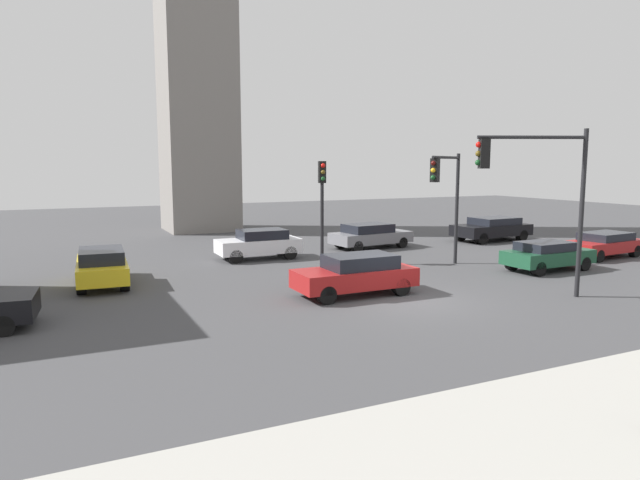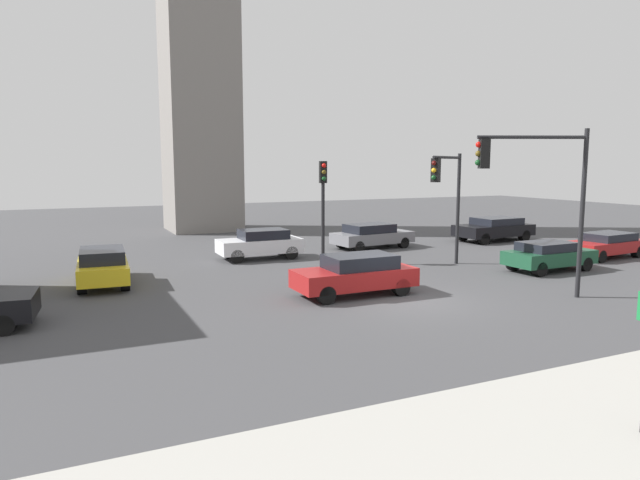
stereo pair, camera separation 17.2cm
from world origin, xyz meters
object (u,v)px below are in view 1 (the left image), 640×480
traffic_light_0 (446,186)px  traffic_light_2 (322,192)px  car_7 (547,255)px  traffic_light_1 (536,179)px  car_1 (603,244)px  car_3 (356,274)px  car_0 (102,266)px  car_5 (259,243)px  car_6 (492,228)px  car_2 (370,235)px

traffic_light_0 → traffic_light_2: traffic_light_0 is taller
car_7 → traffic_light_1: bearing=-143.9°
traffic_light_0 → car_1: bearing=143.0°
car_1 → traffic_light_2: bearing=-22.9°
traffic_light_2 → car_3: traffic_light_2 is taller
traffic_light_0 → traffic_light_1: size_ratio=0.88×
car_0 → car_5: bearing=-63.5°
traffic_light_1 → car_3: traffic_light_1 is taller
traffic_light_1 → traffic_light_2: bearing=-45.2°
car_0 → car_3: bearing=-121.7°
traffic_light_0 → car_3: 7.47m
car_0 → car_5: (7.50, 3.19, 0.02)m
traffic_light_1 → car_5: bearing=-40.3°
car_5 → car_3: bearing=94.2°
traffic_light_1 → car_1: 11.48m
car_5 → car_7: bearing=142.1°
traffic_light_2 → car_7: traffic_light_2 is taller
car_3 → car_5: bearing=-86.6°
traffic_light_2 → car_7: (8.19, -5.77, -2.65)m
car_1 → car_6: (-0.67, 7.21, 0.09)m
car_0 → car_7: bearing=-102.5°
car_3 → traffic_light_1: bearing=151.5°
car_1 → car_2: size_ratio=0.97×
traffic_light_0 → car_6: (8.32, 6.12, -2.89)m
traffic_light_1 → car_2: (0.88, 12.56, -3.41)m
car_6 → car_1: bearing=93.0°
traffic_light_1 → car_2: bearing=-71.0°
traffic_light_0 → car_7: traffic_light_0 is taller
car_6 → car_3: bearing=29.8°
traffic_light_2 → car_3: bearing=-2.5°
traffic_light_0 → car_3: size_ratio=1.18×
car_0 → traffic_light_2: bearing=-82.7°
traffic_light_1 → traffic_light_2: 9.95m
traffic_light_0 → car_1: size_ratio=1.12×
car_2 → traffic_light_2: bearing=-149.8°
traffic_light_1 → car_7: size_ratio=1.43×
traffic_light_0 → traffic_light_2: (-4.52, 3.30, -0.31)m
traffic_light_0 → car_3: (-6.20, -3.00, -2.90)m
car_0 → car_2: size_ratio=0.95×
traffic_light_0 → car_5: 9.36m
car_0 → car_2: 14.82m
traffic_light_1 → car_3: 6.98m
car_6 → car_7: 9.77m
traffic_light_1 → car_2: 13.04m
car_7 → car_2: bearing=110.3°
car_5 → car_1: bearing=157.0°
traffic_light_0 → car_0: 14.76m
car_5 → car_2: bearing=-172.4°
car_5 → car_6: car_5 is taller
traffic_light_2 → car_0: traffic_light_2 is taller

